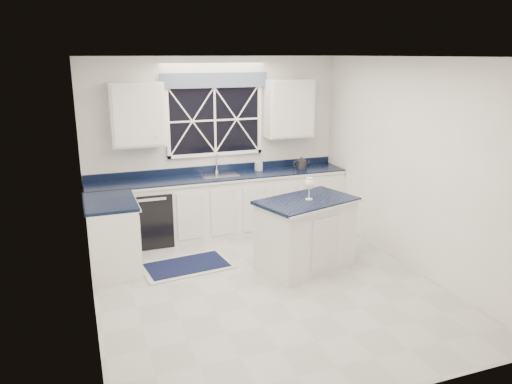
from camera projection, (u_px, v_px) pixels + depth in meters
name	position (u px, v px, depth m)	size (l,w,h in m)	color
ground	(267.00, 285.00, 6.09)	(4.50, 4.50, 0.00)	#ACACA7
back_wall	(215.00, 146.00, 7.77)	(4.00, 0.10, 2.70)	white
base_cabinets	(203.00, 211.00, 7.48)	(3.99, 1.60, 0.90)	silver
countertop	(221.00, 177.00, 7.61)	(3.98, 0.64, 0.04)	black
dishwasher	(150.00, 216.00, 7.38)	(0.60, 0.58, 0.82)	black
window	(215.00, 115.00, 7.60)	(1.65, 0.09, 1.26)	black
upper_cabinets	(217.00, 111.00, 7.47)	(3.10, 0.34, 0.90)	silver
faucet	(217.00, 163.00, 7.74)	(0.05, 0.20, 0.30)	silver
island	(306.00, 233.00, 6.51)	(1.41, 1.09, 0.93)	silver
rug	(187.00, 266.00, 6.64)	(1.25, 0.84, 0.02)	#AFB0AB
kettle	(301.00, 163.00, 8.04)	(0.27, 0.20, 0.19)	#29292B
wine_glass	(309.00, 185.00, 6.33)	(0.12, 0.12, 0.28)	silver
soap_bottle	(259.00, 164.00, 7.89)	(0.09, 0.10, 0.21)	silver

